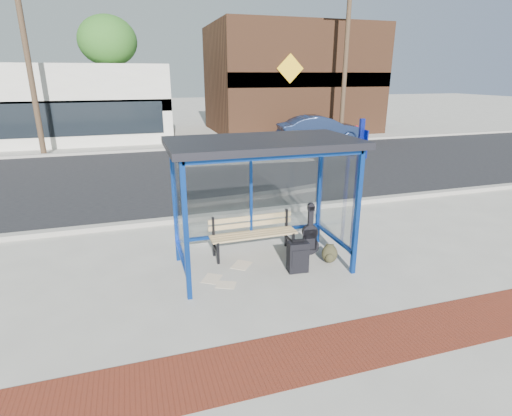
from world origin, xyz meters
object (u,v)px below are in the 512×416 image
object	(u,v)px
parked_car	(321,130)
fire_hydrant	(356,131)
backpack	(330,254)
suitcase	(298,257)
bench	(253,232)
guitar_bag	(310,237)

from	to	relation	value
parked_car	fire_hydrant	world-z (taller)	parked_car
backpack	parked_car	bearing A→B (deg)	89.37
suitcase	fire_hydrant	xyz separation A→B (m)	(9.76, 14.38, 0.09)
bench	suitcase	bearing A→B (deg)	-62.09
fire_hydrant	guitar_bag	bearing A→B (deg)	-123.90
guitar_bag	suitcase	size ratio (longest dim) A/B	1.60
guitar_bag	fire_hydrant	xyz separation A→B (m)	(9.24, 13.74, 0.01)
backpack	bench	bearing A→B (deg)	171.62
backpack	parked_car	size ratio (longest dim) A/B	0.08
suitcase	backpack	size ratio (longest dim) A/B	1.76
parked_car	suitcase	bearing A→B (deg)	158.66
bench	backpack	size ratio (longest dim) A/B	4.81
bench	fire_hydrant	xyz separation A→B (m)	(10.32, 13.36, -0.08)
bench	suitcase	size ratio (longest dim) A/B	2.74
parked_car	guitar_bag	bearing A→B (deg)	159.38
suitcase	parked_car	xyz separation A→B (m)	(6.78, 12.94, 0.44)
backpack	fire_hydrant	bearing A→B (deg)	82.25
bench	guitar_bag	distance (m)	1.15
bench	guitar_bag	world-z (taller)	guitar_bag
suitcase	parked_car	size ratio (longest dim) A/B	0.14
bench	suitcase	xyz separation A→B (m)	(0.56, -1.01, -0.17)
parked_car	backpack	bearing A→B (deg)	161.01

